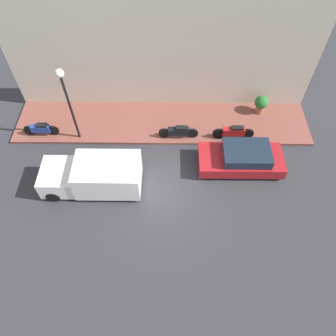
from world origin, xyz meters
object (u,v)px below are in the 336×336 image
(parked_car, at_px, (242,158))
(motorcycle_red, at_px, (234,132))
(motorcycle_blue, at_px, (41,129))
(delivery_van, at_px, (93,175))
(motorcycle_black, at_px, (179,132))
(streetlamp, at_px, (65,91))
(potted_plant, at_px, (261,104))

(parked_car, bearing_deg, motorcycle_red, 6.66)
(motorcycle_blue, bearing_deg, delivery_van, -134.01)
(motorcycle_black, distance_m, streetlamp, 5.91)
(motorcycle_black, relative_size, potted_plant, 1.91)
(delivery_van, relative_size, motorcycle_red, 2.12)
(parked_car, xyz_separation_m, motorcycle_blue, (1.91, 10.34, -0.05))
(parked_car, distance_m, streetlamp, 8.93)
(delivery_van, bearing_deg, motorcycle_red, -66.28)
(delivery_van, height_order, motorcycle_red, delivery_van)
(parked_car, relative_size, delivery_van, 0.90)
(streetlamp, bearing_deg, motorcycle_black, -89.82)
(parked_car, height_order, delivery_van, delivery_van)
(motorcycle_black, xyz_separation_m, motorcycle_red, (-0.02, -2.87, 0.03))
(motorcycle_red, bearing_deg, motorcycle_black, 89.58)
(parked_car, height_order, motorcycle_red, parked_car)
(motorcycle_red, relative_size, potted_plant, 1.99)
(parked_car, xyz_separation_m, streetlamp, (1.78, 8.35, 2.62))
(parked_car, relative_size, motorcycle_blue, 2.21)
(parked_car, xyz_separation_m, potted_plant, (3.76, -1.50, 0.15))
(streetlamp, distance_m, potted_plant, 10.34)
(motorcycle_black, height_order, motorcycle_red, motorcycle_red)
(motorcycle_red, bearing_deg, potted_plant, -40.68)
(motorcycle_blue, bearing_deg, parked_car, -100.49)
(streetlamp, bearing_deg, parked_car, -102.01)
(motorcycle_blue, height_order, motorcycle_red, motorcycle_red)
(motorcycle_blue, xyz_separation_m, motorcycle_red, (-0.14, -10.13, 0.03))
(motorcycle_blue, height_order, motorcycle_black, motorcycle_blue)
(motorcycle_blue, xyz_separation_m, streetlamp, (-0.14, -1.99, 2.67))
(motorcycle_blue, bearing_deg, motorcycle_red, -90.82)
(parked_car, xyz_separation_m, motorcycle_red, (1.77, 0.21, -0.02))
(delivery_van, height_order, motorcycle_black, delivery_van)
(delivery_van, xyz_separation_m, potted_plant, (5.00, -8.57, -0.06))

